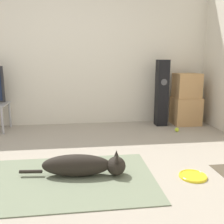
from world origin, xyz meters
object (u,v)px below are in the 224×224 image
at_px(floor_speaker, 162,93).
at_px(dog, 84,165).
at_px(cardboard_box_lower, 186,111).
at_px(tennis_ball_by_boxes, 177,130).
at_px(frisbee, 193,176).
at_px(tennis_ball_near_speaker, 159,122).
at_px(cardboard_box_upper, 187,86).

bearing_deg(floor_speaker, dog, -127.02).
distance_m(cardboard_box_lower, tennis_ball_by_boxes, 0.60).
height_order(frisbee, tennis_ball_by_boxes, tennis_ball_by_boxes).
relative_size(floor_speaker, tennis_ball_near_speaker, 17.08).
distance_m(cardboard_box_lower, tennis_ball_near_speaker, 0.51).
height_order(dog, cardboard_box_upper, cardboard_box_upper).
height_order(cardboard_box_upper, tennis_ball_near_speaker, cardboard_box_upper).
distance_m(floor_speaker, tennis_ball_near_speaker, 0.53).
distance_m(floor_speaker, tennis_ball_by_boxes, 0.70).
height_order(cardboard_box_lower, cardboard_box_upper, cardboard_box_upper).
height_order(dog, tennis_ball_by_boxes, dog).
relative_size(cardboard_box_lower, tennis_ball_near_speaker, 7.24).
height_order(dog, cardboard_box_lower, cardboard_box_lower).
distance_m(cardboard_box_lower, floor_speaker, 0.56).
distance_m(dog, cardboard_box_upper, 2.65).
xyz_separation_m(frisbee, tennis_ball_by_boxes, (0.44, 1.52, 0.02)).
bearing_deg(tennis_ball_near_speaker, cardboard_box_lower, -4.66).
height_order(frisbee, floor_speaker, floor_speaker).
distance_m(frisbee, floor_speaker, 2.06).
bearing_deg(frisbee, tennis_ball_near_speaker, 81.60).
height_order(cardboard_box_lower, floor_speaker, floor_speaker).
height_order(cardboard_box_upper, floor_speaker, floor_speaker).
bearing_deg(dog, cardboard_box_upper, 45.21).
xyz_separation_m(dog, tennis_ball_by_boxes, (1.50, 1.38, -0.09)).
xyz_separation_m(dog, cardboard_box_upper, (1.82, 1.84, 0.57)).
xyz_separation_m(cardboard_box_upper, tennis_ball_by_boxes, (-0.33, -0.46, -0.65)).
relative_size(frisbee, cardboard_box_upper, 0.64).
bearing_deg(floor_speaker, tennis_ball_near_speaker, 103.65).
xyz_separation_m(dog, cardboard_box_lower, (1.82, 1.83, 0.12)).
bearing_deg(floor_speaker, frisbee, -98.98).
xyz_separation_m(floor_speaker, tennis_ball_by_boxes, (0.13, -0.44, -0.53)).
bearing_deg(cardboard_box_upper, cardboard_box_lower, -73.29).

